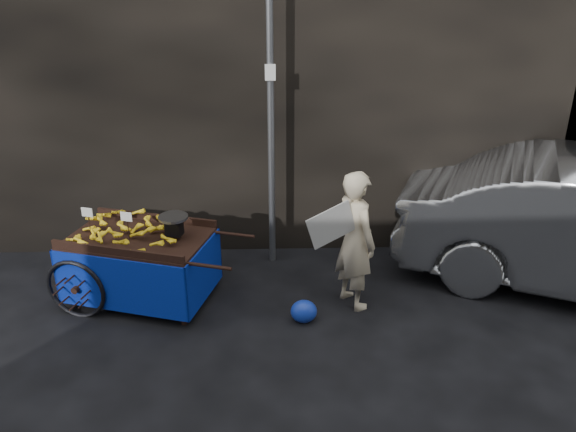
{
  "coord_description": "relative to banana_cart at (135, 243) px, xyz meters",
  "views": [
    {
      "loc": [
        0.31,
        -5.13,
        3.49
      ],
      "look_at": [
        0.48,
        0.5,
        0.97
      ],
      "focal_mm": 35.0,
      "sensor_mm": 36.0,
      "label": 1
    }
  ],
  "objects": [
    {
      "name": "ground",
      "position": [
        1.22,
        -0.44,
        -0.7
      ],
      "size": [
        80.0,
        80.0,
        0.0
      ],
      "primitive_type": "plane",
      "color": "black",
      "rests_on": "ground"
    },
    {
      "name": "building_wall",
      "position": [
        1.61,
        2.16,
        1.8
      ],
      "size": [
        13.5,
        2.0,
        5.0
      ],
      "color": "black",
      "rests_on": "ground"
    },
    {
      "name": "street_pole",
      "position": [
        1.52,
        0.86,
        1.31
      ],
      "size": [
        0.12,
        0.1,
        4.0
      ],
      "color": "slate",
      "rests_on": "ground"
    },
    {
      "name": "banana_cart",
      "position": [
        0.0,
        0.0,
        0.0
      ],
      "size": [
        2.26,
        1.46,
        1.13
      ],
      "rotation": [
        0.0,
        0.0,
        -0.28
      ],
      "color": "black",
      "rests_on": "ground"
    },
    {
      "name": "vendor",
      "position": [
        2.41,
        -0.19,
        0.09
      ],
      "size": [
        0.87,
        0.69,
        1.57
      ],
      "rotation": [
        0.0,
        0.0,
        2.08
      ],
      "color": "beige",
      "rests_on": "ground"
    },
    {
      "name": "plastic_bag",
      "position": [
        1.84,
        -0.55,
        -0.57
      ],
      "size": [
        0.28,
        0.23,
        0.26
      ],
      "primitive_type": "ellipsoid",
      "color": "#1733B1",
      "rests_on": "ground"
    }
  ]
}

